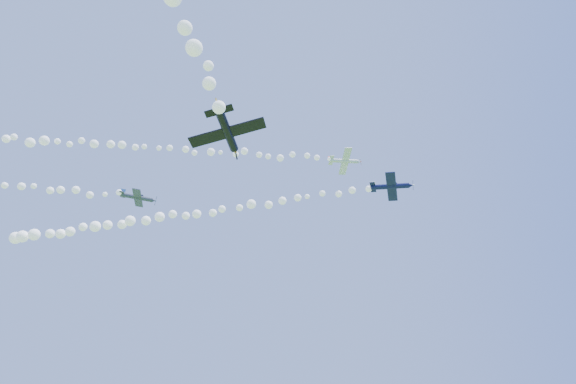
# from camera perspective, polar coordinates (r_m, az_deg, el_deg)

# --- Properties ---
(plane_white) EXTENTS (6.15, 6.42, 1.77)m
(plane_white) POSITION_cam_1_polar(r_m,az_deg,el_deg) (87.61, 6.77, 3.67)
(plane_white) COLOR silver
(smoke_trail_white) EXTENTS (75.50, 18.09, 2.67)m
(smoke_trail_white) POSITION_cam_1_polar(r_m,az_deg,el_deg) (88.33, -19.84, 5.21)
(smoke_trail_white) COLOR white
(plane_navy) EXTENTS (7.83, 8.34, 3.11)m
(plane_navy) POSITION_cam_1_polar(r_m,az_deg,el_deg) (87.11, 12.16, 0.66)
(plane_navy) COLOR #0E113E
(smoke_trail_navy) EXTENTS (76.33, 13.51, 3.06)m
(smoke_trail_navy) POSITION_cam_1_polar(r_m,az_deg,el_deg) (95.59, -12.94, -2.78)
(smoke_trail_navy) COLOR white
(plane_grey) EXTENTS (6.16, 6.55, 2.39)m
(plane_grey) POSITION_cam_1_polar(r_m,az_deg,el_deg) (83.33, -17.38, -0.62)
(plane_grey) COLOR #353A4D
(plane_black) EXTENTS (8.21, 8.05, 2.41)m
(plane_black) POSITION_cam_1_polar(r_m,az_deg,el_deg) (52.24, -7.21, 7.13)
(plane_black) COLOR black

